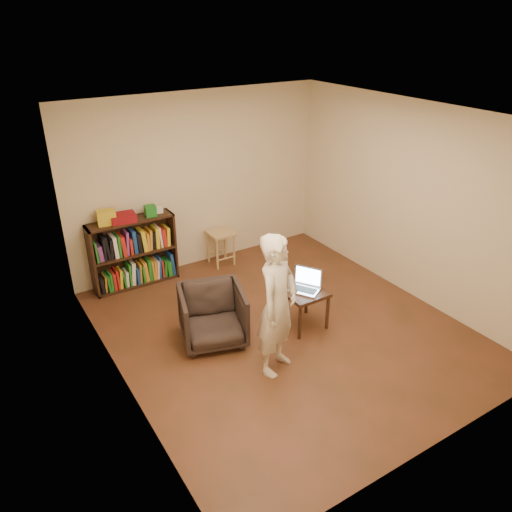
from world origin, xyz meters
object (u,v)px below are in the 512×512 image
stool (221,238)px  armchair (213,316)px  side_table (304,297)px  person (277,305)px  laptop (306,285)px  bookshelf (134,256)px

stool → armchair: 2.03m
side_table → person: size_ratio=0.31×
stool → armchair: armchair is taller
armchair → laptop: (1.14, -0.29, 0.22)m
side_table → laptop: 0.15m
stool → laptop: bearing=-87.4°
bookshelf → armchair: 1.86m
stool → laptop: laptop is taller
laptop → person: person is taller
stool → person: 2.67m
armchair → laptop: bearing=2.9°
bookshelf → laptop: 2.56m
bookshelf → armchair: size_ratio=1.59×
bookshelf → armchair: bearing=-80.7°
stool → person: bearing=-105.2°
bookshelf → stool: 1.35m
side_table → person: bearing=-146.0°
bookshelf → laptop: bookshelf is taller
bookshelf → stool: bearing=-4.3°
stool → side_table: (0.05, -2.05, -0.02)m
side_table → bookshelf: bearing=123.1°
bookshelf → person: (0.65, -2.65, 0.37)m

